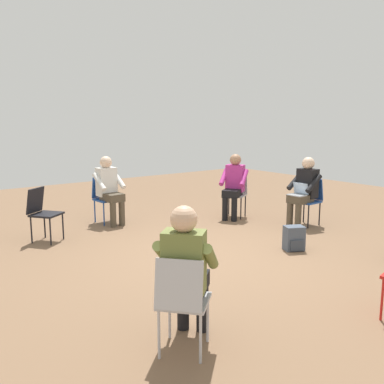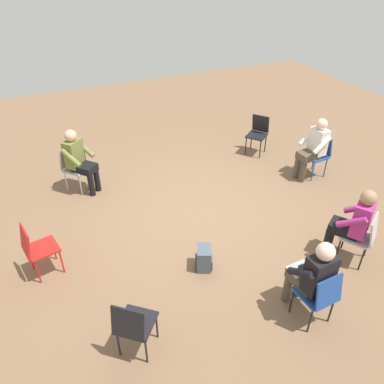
{
  "view_description": "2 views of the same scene",
  "coord_description": "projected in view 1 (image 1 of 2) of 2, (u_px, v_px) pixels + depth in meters",
  "views": [
    {
      "loc": [
        3.69,
        4.47,
        1.93
      ],
      "look_at": [
        0.3,
        -0.03,
        0.94
      ],
      "focal_mm": 40.0,
      "sensor_mm": 36.0,
      "label": 1
    },
    {
      "loc": [
        -4.72,
        2.33,
        4.03
      ],
      "look_at": [
        -0.35,
        0.35,
        0.8
      ],
      "focal_mm": 35.0,
      "sensor_mm": 36.0,
      "label": 2
    }
  ],
  "objects": [
    {
      "name": "chair_northeast",
      "position": [
        182.0,
        298.0,
        3.44
      ],
      "size": [
        0.59,
        0.58,
        0.85
      ],
      "rotation": [
        0.0,
        0.0,
        2.29
      ],
      "color": "#B7B7BC",
      "rests_on": "ground"
    },
    {
      "name": "person_in_white",
      "position": [
        109.0,
        186.0,
        7.77
      ],
      "size": [
        0.51,
        0.54,
        1.24
      ],
      "rotation": [
        0.0,
        0.0,
        0.06
      ],
      "color": "#4C4233",
      "rests_on": "ground"
    },
    {
      "name": "chair_west",
      "position": [
        309.0,
        198.0,
        7.74
      ],
      "size": [
        0.45,
        0.42,
        0.85
      ],
      "rotation": [
        0.0,
        0.0,
        -1.52
      ],
      "color": "#1E4799",
      "rests_on": "ground"
    },
    {
      "name": "backpack_near_laptop_user",
      "position": [
        294.0,
        240.0,
        6.29
      ],
      "size": [
        0.34,
        0.31,
        0.36
      ],
      "rotation": [
        0.0,
        0.0,
        2.7
      ],
      "color": "#475160",
      "rests_on": "ground"
    },
    {
      "name": "person_with_laptop",
      "position": [
        304.0,
        188.0,
        7.6
      ],
      "size": [
        0.53,
        0.51,
        1.24
      ],
      "rotation": [
        0.0,
        0.0,
        -1.52
      ],
      "color": "#4C4233",
      "rests_on": "ground"
    },
    {
      "name": "chair_south",
      "position": [
        105.0,
        196.0,
        7.93
      ],
      "size": [
        0.42,
        0.46,
        0.85
      ],
      "rotation": [
        0.0,
        0.0,
        0.06
      ],
      "color": "#1E4799",
      "rests_on": "ground"
    },
    {
      "name": "ground_plane",
      "position": [
        210.0,
        256.0,
        6.04
      ],
      "size": [
        15.55,
        15.55,
        0.0
      ],
      "primitive_type": "plane",
      "color": "brown"
    },
    {
      "name": "person_in_olive",
      "position": [
        186.0,
        267.0,
        3.57
      ],
      "size": [
        0.63,
        0.63,
        1.24
      ],
      "rotation": [
        0.0,
        0.0,
        2.29
      ],
      "color": "black",
      "rests_on": "ground"
    },
    {
      "name": "chair_southeast",
      "position": [
        42.0,
        210.0,
        6.69
      ],
      "size": [
        0.57,
        0.58,
        0.85
      ],
      "rotation": [
        0.0,
        0.0,
        0.64
      ],
      "color": "black",
      "rests_on": "ground"
    },
    {
      "name": "person_in_magenta",
      "position": [
        234.0,
        183.0,
        8.22
      ],
      "size": [
        0.63,
        0.62,
        1.24
      ],
      "rotation": [
        0.0,
        0.0,
        -1.02
      ],
      "color": "black",
      "rests_on": "ground"
    },
    {
      "name": "chair_southwest",
      "position": [
        236.0,
        191.0,
        8.4
      ],
      "size": [
        0.58,
        0.56,
        0.85
      ],
      "rotation": [
        0.0,
        0.0,
        -1.02
      ],
      "color": "#B7B7BC",
      "rests_on": "ground"
    }
  ]
}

